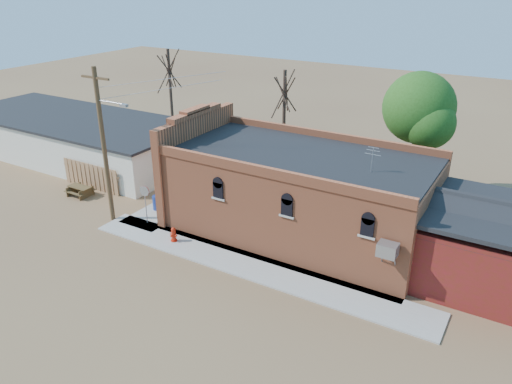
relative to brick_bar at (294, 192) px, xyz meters
The scene contains 15 objects.
ground 6.19m from the brick_bar, 106.65° to the right, with size 120.00×120.00×0.00m, color brown.
sidewalk_south 5.14m from the brick_bar, 91.78° to the right, with size 19.00×2.20×0.08m, color #9E9991.
sidewalk_west 8.28m from the brick_bar, behind, with size 2.60×10.00×0.08m, color #9E9991.
brick_bar is the anchor object (origin of this frame).
red_shed 9.86m from the brick_bar, ahead, with size 5.40×6.40×4.30m.
storage_building 20.81m from the brick_bar, behind, with size 20.40×8.40×3.17m.
wood_fence 14.61m from the brick_bar, behind, with size 5.20×0.10×1.80m, color olive, non-canonical shape.
utility_pole 10.96m from the brick_bar, 156.31° to the right, with size 3.12×0.26×9.00m.
tree_bare_near 9.54m from the brick_bar, 121.74° to the left, with size 2.80×2.80×7.65m.
tree_bare_far 18.25m from the brick_bar, 151.47° to the left, with size 2.80×2.80×8.16m.
tree_leafy 9.80m from the brick_bar, 61.44° to the left, with size 4.40×4.40×8.15m.
fire_hydrant 7.00m from the brick_bar, 136.97° to the right, with size 0.46×0.42×0.81m.
stop_sign 8.52m from the brick_bar, 154.16° to the right, with size 0.63×0.17×2.34m.
trash_barrel 8.79m from the brick_bar, 166.72° to the right, with size 0.57×0.57×0.88m, color navy.
picnic_table 14.64m from the brick_bar, 168.53° to the right, with size 1.60×1.25×0.66m.
Camera 1 is at (12.73, -17.31, 13.48)m, focal length 35.00 mm.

